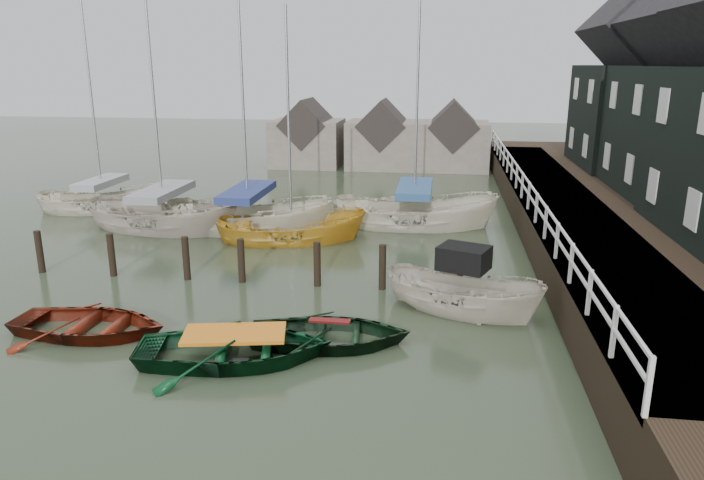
% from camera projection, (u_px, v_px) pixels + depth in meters
% --- Properties ---
extents(ground, '(120.00, 120.00, 0.00)m').
position_uv_depth(ground, '(251.00, 322.00, 16.62)').
color(ground, '#293421').
rests_on(ground, ground).
extents(pier, '(3.04, 32.00, 2.70)m').
position_uv_depth(pier, '(558.00, 219.00, 24.65)').
color(pier, black).
rests_on(pier, ground).
extents(mooring_pilings, '(13.72, 0.22, 1.80)m').
position_uv_depth(mooring_pilings, '(244.00, 267.00, 19.49)').
color(mooring_pilings, black).
rests_on(mooring_pilings, ground).
extents(far_sheds, '(14.00, 4.08, 4.39)m').
position_uv_depth(far_sheds, '(380.00, 139.00, 40.76)').
color(far_sheds, '#665B51').
rests_on(far_sheds, ground).
extents(rowboat_red, '(4.02, 2.91, 0.82)m').
position_uv_depth(rowboat_red, '(91.00, 334.00, 15.87)').
color(rowboat_red, '#5D1B0D').
rests_on(rowboat_red, ground).
extents(rowboat_green, '(5.00, 4.01, 0.92)m').
position_uv_depth(rowboat_green, '(236.00, 361.00, 14.46)').
color(rowboat_green, '#083217').
rests_on(rowboat_green, ground).
extents(rowboat_dkgreen, '(4.22, 3.22, 0.81)m').
position_uv_depth(rowboat_dkgreen, '(330.00, 344.00, 15.30)').
color(rowboat_dkgreen, black).
rests_on(rowboat_dkgreen, ground).
extents(motorboat, '(4.84, 3.27, 2.70)m').
position_uv_depth(motorboat, '(462.00, 309.00, 17.27)').
color(motorboat, '#BFB5A3').
rests_on(motorboat, ground).
extents(sailboat_a, '(7.25, 3.73, 11.12)m').
position_uv_depth(sailboat_a, '(165.00, 228.00, 25.81)').
color(sailboat_a, '#B8AC9D').
rests_on(sailboat_a, ground).
extents(sailboat_b, '(7.03, 2.68, 12.70)m').
position_uv_depth(sailboat_b, '(249.00, 229.00, 25.62)').
color(sailboat_b, beige).
rests_on(sailboat_b, ground).
extents(sailboat_c, '(6.06, 3.36, 9.69)m').
position_uv_depth(sailboat_c, '(292.00, 240.00, 24.20)').
color(sailboat_c, '#BB8723').
rests_on(sailboat_c, ground).
extents(sailboat_d, '(7.00, 2.78, 11.38)m').
position_uv_depth(sailboat_d, '(414.00, 224.00, 26.40)').
color(sailboat_d, beige).
rests_on(sailboat_d, ground).
extents(sailboat_e, '(6.17, 3.65, 10.67)m').
position_uv_depth(sailboat_e, '(104.00, 210.00, 29.05)').
color(sailboat_e, beige).
rests_on(sailboat_e, ground).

